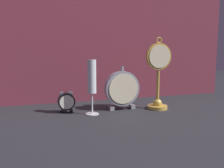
{
  "coord_description": "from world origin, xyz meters",
  "views": [
    {
      "loc": [
        -0.35,
        -0.97,
        0.27
      ],
      "look_at": [
        0.0,
        0.08,
        0.12
      ],
      "focal_mm": 40.0,
      "sensor_mm": 36.0,
      "label": 1
    }
  ],
  "objects_px": {
    "pocket_watch_on_stand": "(158,77)",
    "champagne_flute": "(92,81)",
    "alarm_clock_twin_bell": "(66,101)",
    "mantel_clock_silver": "(122,89)"
  },
  "relations": [
    {
      "from": "pocket_watch_on_stand",
      "to": "mantel_clock_silver",
      "type": "relative_size",
      "value": 1.67
    },
    {
      "from": "alarm_clock_twin_bell",
      "to": "mantel_clock_silver",
      "type": "bearing_deg",
      "value": -4.87
    },
    {
      "from": "mantel_clock_silver",
      "to": "champagne_flute",
      "type": "bearing_deg",
      "value": -164.05
    },
    {
      "from": "pocket_watch_on_stand",
      "to": "champagne_flute",
      "type": "distance_m",
      "value": 0.31
    },
    {
      "from": "alarm_clock_twin_bell",
      "to": "mantel_clock_silver",
      "type": "relative_size",
      "value": 0.48
    },
    {
      "from": "pocket_watch_on_stand",
      "to": "champagne_flute",
      "type": "bearing_deg",
      "value": -179.78
    },
    {
      "from": "alarm_clock_twin_bell",
      "to": "champagne_flute",
      "type": "distance_m",
      "value": 0.15
    },
    {
      "from": "alarm_clock_twin_bell",
      "to": "champagne_flute",
      "type": "relative_size",
      "value": 0.41
    },
    {
      "from": "pocket_watch_on_stand",
      "to": "alarm_clock_twin_bell",
      "type": "relative_size",
      "value": 3.49
    },
    {
      "from": "alarm_clock_twin_bell",
      "to": "champagne_flute",
      "type": "xyz_separation_m",
      "value": [
        0.1,
        -0.06,
        0.09
      ]
    }
  ]
}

